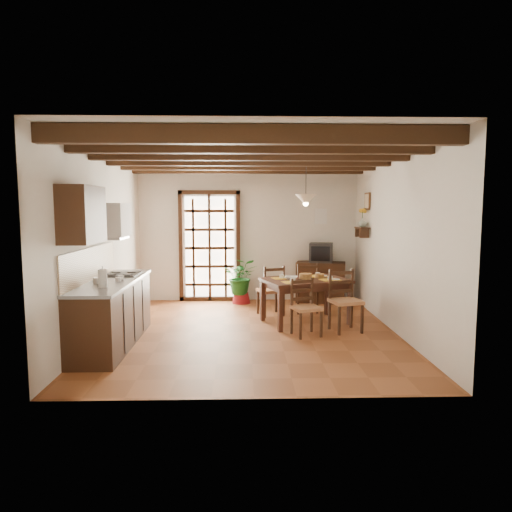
{
  "coord_description": "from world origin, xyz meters",
  "views": [
    {
      "loc": [
        -0.11,
        -6.95,
        1.94
      ],
      "look_at": [
        0.1,
        0.4,
        1.15
      ],
      "focal_mm": 32.0,
      "sensor_mm": 36.0,
      "label": 1
    }
  ],
  "objects_px": {
    "chair_far_left": "(271,299)",
    "pendant_lamp": "(306,199)",
    "chair_near_right": "(345,312)",
    "chair_far_right": "(305,297)",
    "crt_tv": "(321,253)",
    "potted_plant": "(241,275)",
    "kitchen_counter": "(112,312)",
    "dining_table": "(306,285)",
    "sideboard": "(321,282)",
    "chair_near_left": "(306,318)"
  },
  "relations": [
    {
      "from": "chair_far_right",
      "to": "pendant_lamp",
      "type": "bearing_deg",
      "value": 70.55
    },
    {
      "from": "dining_table",
      "to": "chair_far_left",
      "type": "height_order",
      "value": "chair_far_left"
    },
    {
      "from": "kitchen_counter",
      "to": "chair_near_left",
      "type": "xyz_separation_m",
      "value": [
        2.79,
        0.39,
        -0.2
      ]
    },
    {
      "from": "chair_near_right",
      "to": "chair_far_right",
      "type": "height_order",
      "value": "chair_near_right"
    },
    {
      "from": "dining_table",
      "to": "chair_far_right",
      "type": "xyz_separation_m",
      "value": [
        0.1,
        0.77,
        -0.36
      ]
    },
    {
      "from": "dining_table",
      "to": "kitchen_counter",
      "type": "bearing_deg",
      "value": -176.99
    },
    {
      "from": "chair_near_left",
      "to": "crt_tv",
      "type": "bearing_deg",
      "value": 57.41
    },
    {
      "from": "chair_far_left",
      "to": "sideboard",
      "type": "distance_m",
      "value": 1.56
    },
    {
      "from": "chair_far_right",
      "to": "chair_near_left",
      "type": "bearing_deg",
      "value": 71.56
    },
    {
      "from": "chair_far_right",
      "to": "pendant_lamp",
      "type": "height_order",
      "value": "pendant_lamp"
    },
    {
      "from": "sideboard",
      "to": "potted_plant",
      "type": "height_order",
      "value": "potted_plant"
    },
    {
      "from": "chair_far_right",
      "to": "potted_plant",
      "type": "height_order",
      "value": "potted_plant"
    },
    {
      "from": "chair_near_right",
      "to": "sideboard",
      "type": "height_order",
      "value": "chair_near_right"
    },
    {
      "from": "sideboard",
      "to": "chair_near_right",
      "type": "bearing_deg",
      "value": -76.21
    },
    {
      "from": "kitchen_counter",
      "to": "chair_far_left",
      "type": "xyz_separation_m",
      "value": [
        2.34,
        1.71,
        -0.19
      ]
    },
    {
      "from": "chair_near_right",
      "to": "pendant_lamp",
      "type": "xyz_separation_m",
      "value": [
        -0.55,
        0.65,
        1.78
      ]
    },
    {
      "from": "chair_near_right",
      "to": "potted_plant",
      "type": "bearing_deg",
      "value": 113.6
    },
    {
      "from": "chair_far_left",
      "to": "crt_tv",
      "type": "relative_size",
      "value": 1.69
    },
    {
      "from": "sideboard",
      "to": "pendant_lamp",
      "type": "relative_size",
      "value": 1.15
    },
    {
      "from": "sideboard",
      "to": "potted_plant",
      "type": "distance_m",
      "value": 1.63
    },
    {
      "from": "chair_near_right",
      "to": "dining_table",
      "type": "bearing_deg",
      "value": 121.52
    },
    {
      "from": "crt_tv",
      "to": "potted_plant",
      "type": "distance_m",
      "value": 1.69
    },
    {
      "from": "kitchen_counter",
      "to": "pendant_lamp",
      "type": "distance_m",
      "value": 3.54
    },
    {
      "from": "chair_far_right",
      "to": "kitchen_counter",
      "type": "bearing_deg",
      "value": 21.57
    },
    {
      "from": "chair_near_left",
      "to": "potted_plant",
      "type": "xyz_separation_m",
      "value": [
        -0.99,
        2.39,
        0.3
      ]
    },
    {
      "from": "dining_table",
      "to": "chair_near_left",
      "type": "bearing_deg",
      "value": -116.03
    },
    {
      "from": "crt_tv",
      "to": "potted_plant",
      "type": "relative_size",
      "value": 0.28
    },
    {
      "from": "kitchen_counter",
      "to": "crt_tv",
      "type": "relative_size",
      "value": 4.17
    },
    {
      "from": "sideboard",
      "to": "potted_plant",
      "type": "relative_size",
      "value": 0.51
    },
    {
      "from": "kitchen_counter",
      "to": "dining_table",
      "type": "xyz_separation_m",
      "value": [
        2.89,
        1.16,
        0.17
      ]
    },
    {
      "from": "dining_table",
      "to": "chair_far_right",
      "type": "relative_size",
      "value": 1.7
    },
    {
      "from": "chair_far_left",
      "to": "sideboard",
      "type": "bearing_deg",
      "value": -153.39
    },
    {
      "from": "chair_far_right",
      "to": "pendant_lamp",
      "type": "relative_size",
      "value": 1.1
    },
    {
      "from": "chair_far_right",
      "to": "sideboard",
      "type": "distance_m",
      "value": 1.01
    },
    {
      "from": "kitchen_counter",
      "to": "crt_tv",
      "type": "height_order",
      "value": "kitchen_counter"
    },
    {
      "from": "chair_near_right",
      "to": "chair_far_right",
      "type": "bearing_deg",
      "value": 95.47
    },
    {
      "from": "chair_far_right",
      "to": "chair_far_left",
      "type": "bearing_deg",
      "value": 7.53
    },
    {
      "from": "chair_near_right",
      "to": "crt_tv",
      "type": "xyz_separation_m",
      "value": [
        -0.01,
        2.21,
        0.72
      ]
    },
    {
      "from": "chair_far_right",
      "to": "potted_plant",
      "type": "distance_m",
      "value": 1.48
    },
    {
      "from": "crt_tv",
      "to": "chair_near_left",
      "type": "bearing_deg",
      "value": -91.67
    },
    {
      "from": "chair_far_left",
      "to": "pendant_lamp",
      "type": "xyz_separation_m",
      "value": [
        0.55,
        -0.45,
        1.79
      ]
    },
    {
      "from": "chair_far_left",
      "to": "potted_plant",
      "type": "xyz_separation_m",
      "value": [
        -0.54,
        1.06,
        0.28
      ]
    },
    {
      "from": "chair_near_right",
      "to": "sideboard",
      "type": "distance_m",
      "value": 2.22
    },
    {
      "from": "sideboard",
      "to": "pendant_lamp",
      "type": "xyz_separation_m",
      "value": [
        -0.54,
        -1.57,
        1.66
      ]
    },
    {
      "from": "sideboard",
      "to": "chair_far_left",
      "type": "bearing_deg",
      "value": -120.81
    },
    {
      "from": "chair_near_left",
      "to": "crt_tv",
      "type": "xyz_separation_m",
      "value": [
        0.64,
        2.43,
        0.75
      ]
    },
    {
      "from": "sideboard",
      "to": "potted_plant",
      "type": "xyz_separation_m",
      "value": [
        -1.63,
        -0.05,
        0.16
      ]
    },
    {
      "from": "chair_far_right",
      "to": "potted_plant",
      "type": "relative_size",
      "value": 0.49
    },
    {
      "from": "sideboard",
      "to": "crt_tv",
      "type": "bearing_deg",
      "value": -76.51
    },
    {
      "from": "chair_near_right",
      "to": "sideboard",
      "type": "relative_size",
      "value": 0.99
    }
  ]
}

